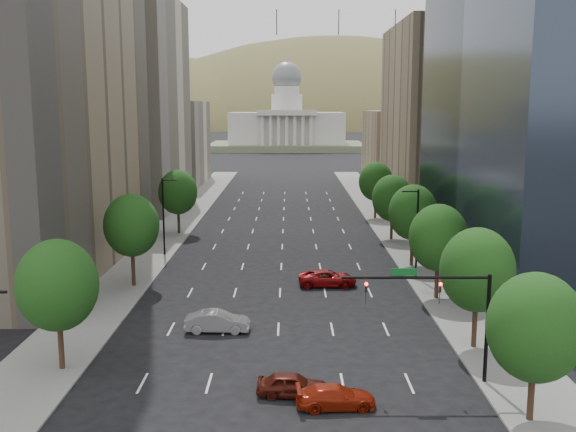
{
  "coord_description": "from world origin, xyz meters",
  "views": [
    {
      "loc": [
        0.81,
        -8.41,
        17.09
      ],
      "look_at": [
        0.74,
        45.29,
        8.0
      ],
      "focal_mm": 40.77,
      "sensor_mm": 36.0,
      "label": 1
    }
  ],
  "objects_px": {
    "traffic_signal": "(448,303)",
    "car_maroon": "(292,385)",
    "car_silver": "(217,321)",
    "car_red_far": "(327,278)",
    "capitol": "(287,128)",
    "car_red_near": "(336,397)"
  },
  "relations": [
    {
      "from": "traffic_signal",
      "to": "car_maroon",
      "type": "bearing_deg",
      "value": -169.39
    },
    {
      "from": "car_maroon",
      "to": "car_red_far",
      "type": "height_order",
      "value": "car_red_far"
    },
    {
      "from": "car_silver",
      "to": "car_maroon",
      "type": "bearing_deg",
      "value": -152.89
    },
    {
      "from": "car_red_far",
      "to": "car_red_near",
      "type": "bearing_deg",
      "value": 176.74
    },
    {
      "from": "car_maroon",
      "to": "car_red_far",
      "type": "relative_size",
      "value": 0.76
    },
    {
      "from": "traffic_signal",
      "to": "car_silver",
      "type": "height_order",
      "value": "traffic_signal"
    },
    {
      "from": "capitol",
      "to": "traffic_signal",
      "type": "bearing_deg",
      "value": -87.26
    },
    {
      "from": "car_silver",
      "to": "traffic_signal",
      "type": "bearing_deg",
      "value": -121.47
    },
    {
      "from": "car_red_near",
      "to": "car_silver",
      "type": "relative_size",
      "value": 0.93
    },
    {
      "from": "car_silver",
      "to": "car_red_far",
      "type": "distance_m",
      "value": 15.79
    },
    {
      "from": "traffic_signal",
      "to": "car_maroon",
      "type": "xyz_separation_m",
      "value": [
        -9.53,
        -1.79,
        -4.46
      ]
    },
    {
      "from": "traffic_signal",
      "to": "capitol",
      "type": "distance_m",
      "value": 219.99
    },
    {
      "from": "car_red_near",
      "to": "car_red_far",
      "type": "distance_m",
      "value": 25.63
    },
    {
      "from": "capitol",
      "to": "car_maroon",
      "type": "bearing_deg",
      "value": -89.74
    },
    {
      "from": "car_silver",
      "to": "car_red_far",
      "type": "bearing_deg",
      "value": -35.04
    },
    {
      "from": "traffic_signal",
      "to": "car_silver",
      "type": "relative_size",
      "value": 1.85
    },
    {
      "from": "capitol",
      "to": "car_red_near",
      "type": "xyz_separation_m",
      "value": [
        3.5,
        -223.02,
        -7.91
      ]
    },
    {
      "from": "capitol",
      "to": "car_silver",
      "type": "relative_size",
      "value": 12.19
    },
    {
      "from": "capitol",
      "to": "car_red_near",
      "type": "bearing_deg",
      "value": -89.1
    },
    {
      "from": "car_silver",
      "to": "car_red_far",
      "type": "height_order",
      "value": "car_silver"
    },
    {
      "from": "car_maroon",
      "to": "car_red_near",
      "type": "bearing_deg",
      "value": -117.91
    },
    {
      "from": "traffic_signal",
      "to": "capitol",
      "type": "bearing_deg",
      "value": 92.74
    }
  ]
}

